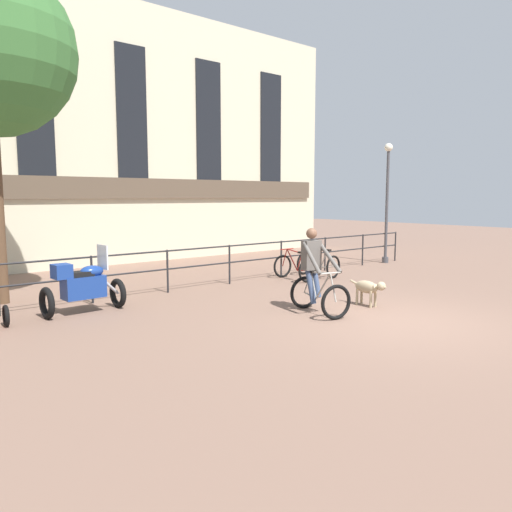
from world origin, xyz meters
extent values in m
plane|color=#7A5B4C|center=(0.00, 0.00, 0.00)|extent=(60.00, 60.00, 0.00)
cylinder|color=#232326|center=(-3.75, 5.20, 0.53)|extent=(0.05, 0.05, 1.05)
cylinder|color=#232326|center=(-1.88, 5.20, 0.53)|extent=(0.05, 0.05, 1.05)
cylinder|color=#232326|center=(0.00, 5.20, 0.53)|extent=(0.05, 0.05, 1.05)
cylinder|color=#232326|center=(1.88, 5.20, 0.53)|extent=(0.05, 0.05, 1.05)
cylinder|color=#232326|center=(3.75, 5.20, 0.53)|extent=(0.05, 0.05, 1.05)
cylinder|color=#232326|center=(5.62, 5.20, 0.53)|extent=(0.05, 0.05, 1.05)
cylinder|color=#232326|center=(7.50, 5.20, 0.53)|extent=(0.05, 0.05, 1.05)
cylinder|color=#232326|center=(0.00, 5.20, 1.02)|extent=(15.00, 0.04, 0.04)
cylinder|color=#232326|center=(0.00, 5.20, 0.58)|extent=(15.00, 0.04, 0.04)
cube|color=beige|center=(0.00, 11.00, 4.44)|extent=(18.00, 0.60, 8.88)
cube|color=brown|center=(0.00, 10.64, 2.60)|extent=(17.10, 0.12, 0.70)
cube|color=black|center=(-3.15, 10.67, 4.88)|extent=(1.10, 0.06, 4.97)
cube|color=black|center=(0.00, 10.67, 4.88)|extent=(1.10, 0.06, 4.97)
cube|color=black|center=(3.15, 10.67, 4.88)|extent=(1.10, 0.06, 4.97)
cube|color=black|center=(6.30, 10.67, 4.88)|extent=(1.10, 0.06, 4.97)
torus|color=black|center=(-0.78, 0.80, 0.34)|extent=(0.68, 0.22, 0.68)
torus|color=black|center=(-0.55, 1.87, 0.34)|extent=(0.68, 0.22, 0.68)
cylinder|color=#9E998E|center=(-0.69, 1.21, 0.58)|extent=(0.14, 0.49, 0.60)
cylinder|color=#9E998E|center=(-0.62, 1.54, 0.54)|extent=(0.09, 0.23, 0.52)
cylinder|color=#9E998E|center=(-0.67, 1.31, 0.83)|extent=(0.18, 0.66, 0.10)
cylinder|color=#9E998E|center=(-0.59, 1.66, 0.31)|extent=(0.12, 0.44, 0.08)
cylinder|color=#9E998E|center=(-0.57, 1.75, 0.57)|extent=(0.08, 0.26, 0.47)
cylinder|color=#9E998E|center=(-0.76, 0.89, 0.60)|extent=(0.08, 0.23, 0.54)
cylinder|color=#9E998E|center=(-0.74, 0.99, 0.87)|extent=(0.48, 0.14, 0.03)
cube|color=black|center=(-0.60, 1.63, 0.82)|extent=(0.17, 0.26, 0.05)
cube|color=#56514C|center=(-0.60, 1.63, 1.15)|extent=(0.40, 0.29, 0.60)
sphere|color=brown|center=(-0.60, 1.63, 1.59)|extent=(0.22, 0.22, 0.22)
cylinder|color=#56514C|center=(-0.88, 1.36, 1.14)|extent=(0.29, 0.70, 0.60)
cylinder|color=#56514C|center=(-0.47, 1.27, 1.14)|extent=(0.17, 0.72, 0.60)
cylinder|color=#384766|center=(-0.69, 1.55, 0.52)|extent=(0.14, 0.32, 0.69)
cylinder|color=#384766|center=(-0.55, 1.52, 0.58)|extent=(0.20, 0.32, 0.58)
ellipsoid|color=tan|center=(0.64, 1.19, 0.41)|extent=(0.25, 0.59, 0.27)
cylinder|color=tan|center=(0.63, 0.96, 0.43)|extent=(0.15, 0.15, 0.16)
sphere|color=tan|center=(0.63, 0.80, 0.48)|extent=(0.19, 0.19, 0.19)
cone|color=tan|center=(0.62, 0.72, 0.47)|extent=(0.11, 0.12, 0.10)
cylinder|color=tan|center=(0.66, 1.54, 0.46)|extent=(0.06, 0.19, 0.10)
cylinder|color=tan|center=(0.56, 1.01, 0.18)|extent=(0.06, 0.06, 0.36)
cylinder|color=tan|center=(0.71, 1.00, 0.18)|extent=(0.06, 0.06, 0.36)
cylinder|color=tan|center=(0.58, 1.38, 0.18)|extent=(0.06, 0.06, 0.36)
cylinder|color=tan|center=(0.73, 1.38, 0.18)|extent=(0.06, 0.06, 0.36)
torus|color=black|center=(-3.51, 4.43, 0.31)|extent=(0.15, 0.62, 0.62)
torus|color=black|center=(-4.97, 4.37, 0.31)|extent=(0.15, 0.62, 0.62)
cube|color=navy|center=(-4.24, 4.40, 0.53)|extent=(0.82, 0.43, 0.44)
ellipsoid|color=navy|center=(-4.06, 4.41, 0.83)|extent=(0.49, 0.34, 0.24)
cube|color=black|center=(-4.34, 4.40, 0.80)|extent=(0.57, 0.32, 0.10)
cylinder|color=#B2B2B7|center=(-3.69, 4.43, 0.49)|extent=(0.41, 0.08, 0.41)
cube|color=silver|center=(-3.82, 4.42, 1.10)|extent=(0.05, 0.44, 0.50)
cube|color=navy|center=(-4.66, 4.38, 0.89)|extent=(0.34, 0.37, 0.28)
torus|color=black|center=(1.81, 5.07, 0.33)|extent=(0.66, 0.09, 0.66)
torus|color=black|center=(1.77, 4.03, 0.33)|extent=(0.66, 0.09, 0.66)
cylinder|color=maroon|center=(1.80, 4.67, 0.56)|extent=(0.05, 0.47, 0.58)
cylinder|color=maroon|center=(1.78, 4.35, 0.53)|extent=(0.04, 0.22, 0.51)
cylinder|color=maroon|center=(1.79, 4.57, 0.81)|extent=(0.06, 0.63, 0.10)
cylinder|color=maroon|center=(1.78, 4.24, 0.31)|extent=(0.04, 0.42, 0.07)
cylinder|color=maroon|center=(1.77, 4.14, 0.55)|extent=(0.03, 0.25, 0.46)
cylinder|color=maroon|center=(1.81, 4.98, 0.59)|extent=(0.04, 0.21, 0.52)
cylinder|color=maroon|center=(1.81, 4.89, 0.84)|extent=(0.48, 0.05, 0.03)
cube|color=black|center=(1.78, 4.26, 0.80)|extent=(0.13, 0.25, 0.05)
torus|color=black|center=(2.68, 5.07, 0.33)|extent=(0.66, 0.14, 0.66)
torus|color=black|center=(2.81, 4.03, 0.33)|extent=(0.66, 0.14, 0.66)
cylinder|color=#9E998E|center=(2.73, 4.66, 0.56)|extent=(0.09, 0.47, 0.58)
cylinder|color=#9E998E|center=(2.77, 4.35, 0.53)|extent=(0.06, 0.22, 0.51)
cylinder|color=#9E998E|center=(2.74, 4.57, 0.81)|extent=(0.11, 0.63, 0.10)
cylinder|color=#9E998E|center=(2.78, 4.24, 0.31)|extent=(0.08, 0.42, 0.07)
cylinder|color=#9E998E|center=(2.80, 4.14, 0.55)|extent=(0.05, 0.25, 0.46)
cylinder|color=#9E998E|center=(2.69, 4.98, 0.59)|extent=(0.05, 0.21, 0.52)
cylinder|color=#9E998E|center=(2.70, 4.88, 0.84)|extent=(0.48, 0.09, 0.03)
cube|color=black|center=(2.78, 4.26, 0.80)|extent=(0.15, 0.25, 0.05)
torus|color=black|center=(-5.72, 4.27, 0.20)|extent=(0.12, 0.41, 0.40)
cylinder|color=#424247|center=(6.77, 5.10, 0.10)|extent=(0.22, 0.22, 0.20)
cylinder|color=#424247|center=(6.77, 5.10, 1.94)|extent=(0.10, 0.10, 3.88)
sphere|color=silver|center=(6.77, 5.10, 3.99)|extent=(0.28, 0.28, 0.28)
camera|label=1|loc=(-7.89, -5.34, 2.34)|focal=35.00mm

